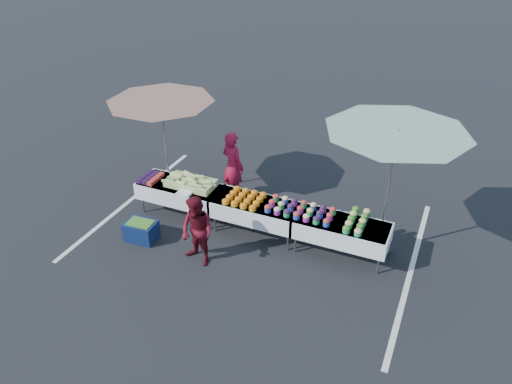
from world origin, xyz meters
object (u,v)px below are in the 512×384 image
at_px(table_left, 180,191).
at_px(table_right, 341,230).
at_px(vendor, 233,166).
at_px(table_center, 256,209).
at_px(customer, 197,231).
at_px(umbrella_right, 395,142).
at_px(umbrella_left, 162,110).
at_px(storage_bin, 141,230).

height_order(table_left, table_right, same).
bearing_deg(vendor, table_center, 154.09).
height_order(table_center, table_right, same).
xyz_separation_m(customer, umbrella_right, (3.13, 1.72, 1.69)).
distance_m(umbrella_left, storage_bin, 2.63).
height_order(table_left, umbrella_left, umbrella_left).
bearing_deg(table_left, customer, -48.44).
relative_size(table_center, table_right, 1.00).
relative_size(table_left, customer, 1.30).
distance_m(table_left, vendor, 1.34).
distance_m(table_left, umbrella_left, 1.80).
xyz_separation_m(table_center, storage_bin, (-2.07, -1.15, -0.37)).
xyz_separation_m(table_center, umbrella_left, (-2.47, 0.57, 1.58)).
distance_m(vendor, storage_bin, 2.54).
bearing_deg(table_left, storage_bin, -103.33).
bearing_deg(table_left, vendor, 55.74).
xyz_separation_m(customer, storage_bin, (-1.45, 0.17, -0.51)).
height_order(table_center, customer, customer).
height_order(umbrella_left, storage_bin, umbrella_left).
height_order(table_right, customer, customer).
distance_m(customer, umbrella_right, 3.95).
bearing_deg(umbrella_left, table_left, -40.43).
height_order(umbrella_right, storage_bin, umbrella_right).
bearing_deg(customer, vendor, 117.25).
bearing_deg(table_center, umbrella_right, 9.09).
height_order(table_left, umbrella_right, umbrella_right).
bearing_deg(customer, umbrella_right, 46.03).
xyz_separation_m(table_right, customer, (-2.43, -1.32, 0.13)).
height_order(table_left, customer, customer).
bearing_deg(table_right, table_center, 180.00).
bearing_deg(vendor, umbrella_left, 40.33).
bearing_deg(storage_bin, vendor, 61.99).
xyz_separation_m(vendor, customer, (0.43, -2.42, -0.11)).
xyz_separation_m(table_left, customer, (1.17, -1.32, 0.13)).
distance_m(customer, umbrella_left, 3.01).
xyz_separation_m(table_right, storage_bin, (-3.87, -1.15, -0.37)).
height_order(table_center, umbrella_right, umbrella_right).
bearing_deg(customer, table_center, 81.84).
relative_size(table_center, umbrella_left, 0.60).
distance_m(table_left, customer, 1.77).
bearing_deg(umbrella_right, vendor, 168.99).
distance_m(table_left, table_center, 1.80).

